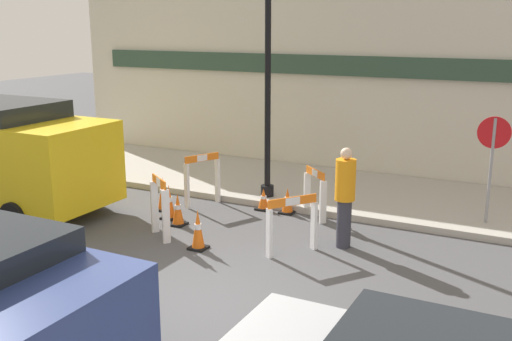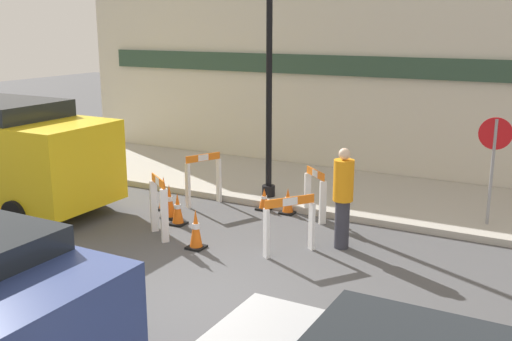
{
  "view_description": "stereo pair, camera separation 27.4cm",
  "coord_description": "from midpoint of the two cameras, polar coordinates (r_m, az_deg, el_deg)",
  "views": [
    {
      "loc": [
        4.28,
        -6.45,
        3.85
      ],
      "look_at": [
        -0.98,
        3.79,
        1.0
      ],
      "focal_mm": 42.0,
      "sensor_mm": 36.0,
      "label": 1
    },
    {
      "loc": [
        4.53,
        -6.32,
        3.85
      ],
      "look_at": [
        -0.98,
        3.79,
        1.0
      ],
      "focal_mm": 42.0,
      "sensor_mm": 36.0,
      "label": 2
    }
  ],
  "objects": [
    {
      "name": "ground_plane",
      "position": [
        8.66,
        -6.78,
        -12.6
      ],
      "size": [
        60.0,
        60.0,
        0.0
      ],
      "primitive_type": "plane",
      "color": "#4C4C4F"
    },
    {
      "name": "sidewalk_slab",
      "position": [
        13.96,
        7.78,
        -1.96
      ],
      "size": [
        18.0,
        3.62,
        0.14
      ],
      "color": "#ADA89E",
      "rests_on": "ground_plane"
    },
    {
      "name": "storefront_facade",
      "position": [
        15.27,
        10.52,
        9.55
      ],
      "size": [
        18.0,
        0.22,
        5.5
      ],
      "color": "beige",
      "rests_on": "ground_plane"
    },
    {
      "name": "streetlamp_post",
      "position": [
        12.68,
        0.52,
        13.98
      ],
      "size": [
        0.44,
        0.44,
        5.87
      ],
      "color": "black",
      "rests_on": "sidewalk_slab"
    },
    {
      "name": "stop_sign",
      "position": [
        11.93,
        20.97,
        1.65
      ],
      "size": [
        0.6,
        0.09,
        2.04
      ],
      "rotation": [
        0.0,
        0.0,
        3.26
      ],
      "color": "gray",
      "rests_on": "sidewalk_slab"
    },
    {
      "name": "barricade_0",
      "position": [
        10.2,
        2.69,
        -4.97
      ],
      "size": [
        0.66,
        0.83,
        1.01
      ],
      "rotation": [
        0.0,
        0.0,
        7.22
      ],
      "color": "white",
      "rests_on": "ground_plane"
    },
    {
      "name": "barricade_1",
      "position": [
        12.04,
        4.98,
        -2.1
      ],
      "size": [
        0.65,
        0.59,
        1.02
      ],
      "rotation": [
        0.0,
        0.0,
        8.72
      ],
      "color": "white",
      "rests_on": "ground_plane"
    },
    {
      "name": "barricade_2",
      "position": [
        12.92,
        -5.74,
        -0.72
      ],
      "size": [
        0.48,
        0.81,
        1.12
      ],
      "rotation": [
        0.0,
        0.0,
        10.55
      ],
      "color": "white",
      "rests_on": "ground_plane"
    },
    {
      "name": "barricade_3",
      "position": [
        11.08,
        -9.84,
        -3.38
      ],
      "size": [
        0.65,
        0.52,
        1.14
      ],
      "rotation": [
        0.0,
        0.0,
        11.95
      ],
      "color": "white",
      "rests_on": "ground_plane"
    },
    {
      "name": "traffic_cone_0",
      "position": [
        12.17,
        -8.91,
        -3.02
      ],
      "size": [
        0.3,
        0.3,
        0.71
      ],
      "color": "black",
      "rests_on": "ground_plane"
    },
    {
      "name": "traffic_cone_1",
      "position": [
        10.5,
        -6.3,
        -5.66
      ],
      "size": [
        0.3,
        0.3,
        0.72
      ],
      "color": "black",
      "rests_on": "ground_plane"
    },
    {
      "name": "traffic_cone_2",
      "position": [
        12.65,
        0.1,
        -2.79
      ],
      "size": [
        0.3,
        0.3,
        0.46
      ],
      "color": "black",
      "rests_on": "ground_plane"
    },
    {
      "name": "traffic_cone_3",
      "position": [
        12.4,
        2.38,
        -2.95
      ],
      "size": [
        0.3,
        0.3,
        0.54
      ],
      "color": "black",
      "rests_on": "ground_plane"
    },
    {
      "name": "traffic_cone_4",
      "position": [
        12.74,
        -9.46,
        -2.24
      ],
      "size": [
        0.3,
        0.3,
        0.72
      ],
      "color": "black",
      "rests_on": "ground_plane"
    },
    {
      "name": "traffic_cone_5",
      "position": [
        11.78,
        -8.11,
        -3.74
      ],
      "size": [
        0.3,
        0.3,
        0.64
      ],
      "color": "black",
      "rests_on": "ground_plane"
    },
    {
      "name": "person_worker",
      "position": [
        10.44,
        7.72,
        -2.28
      ],
      "size": [
        0.38,
        0.38,
        1.79
      ],
      "rotation": [
        0.0,
        0.0,
        3.05
      ],
      "color": "#33333D",
      "rests_on": "ground_plane"
    }
  ]
}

